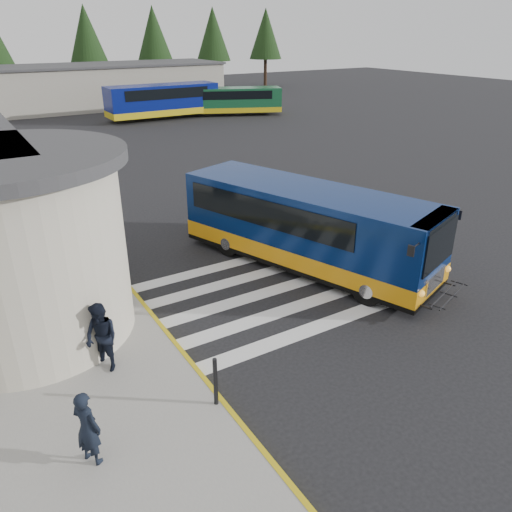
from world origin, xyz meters
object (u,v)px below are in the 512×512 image
far_bus_b (236,100)px  pedestrian_b (102,338)px  transit_bus (307,230)px  pedestrian_a (87,428)px  far_bus_a (162,100)px  bollard (215,382)px

far_bus_b → pedestrian_b: bearing=168.8°
transit_bus → pedestrian_a: 10.04m
transit_bus → far_bus_a: far_bus_a is taller
bollard → far_bus_b: bearing=59.8°
pedestrian_b → bollard: pedestrian_b is taller
pedestrian_b → far_bus_a: far_bus_a is taller
pedestrian_b → far_bus_b: far_bus_b is taller
pedestrian_a → far_bus_a: (16.17, 36.37, 0.73)m
pedestrian_a → pedestrian_b: pedestrian_b is taller
bollard → far_bus_b: 40.14m
pedestrian_b → far_bus_b: 38.93m
pedestrian_a → bollard: 2.70m
far_bus_a → far_bus_b: far_bus_a is taller
transit_bus → far_bus_a: 32.28m
transit_bus → far_bus_a: bearing=57.6°
pedestrian_a → far_bus_b: size_ratio=0.18×
pedestrian_a → pedestrian_b: (1.02, 2.63, 0.08)m
pedestrian_a → far_bus_b: 41.68m
transit_bus → bollard: size_ratio=8.56×
pedestrian_b → bollard: (1.67, -2.47, -0.28)m
pedestrian_a → far_bus_a: far_bus_a is taller
transit_bus → far_bus_b: bearing=45.6°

